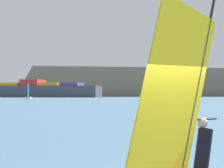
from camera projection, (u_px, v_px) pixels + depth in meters
name	position (u px, v px, depth m)	size (l,w,h in m)	color
windsurfer	(193.00, 132.00, 10.43)	(3.33, 2.71, 4.31)	red
small_sailboat	(28.00, 97.00, 255.43)	(3.01, 6.54, 8.38)	white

